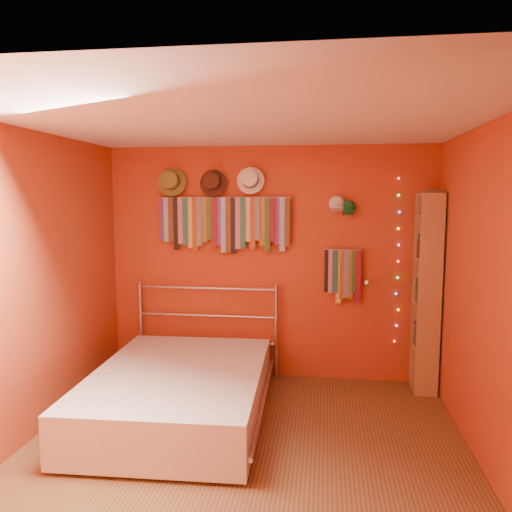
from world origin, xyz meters
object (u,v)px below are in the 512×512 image
at_px(bookshelf, 431,292).
at_px(bed, 179,392).
at_px(reading_lamp, 367,282).
at_px(tie_rack, 224,221).

height_order(bookshelf, bed, bookshelf).
distance_m(reading_lamp, bed, 2.13).
bearing_deg(tie_rack, reading_lamp, -6.14).
xyz_separation_m(reading_lamp, bed, (-1.69, -0.95, -0.87)).
xyz_separation_m(bookshelf, bed, (-2.33, -0.96, -0.78)).
height_order(tie_rack, bed, tie_rack).
bearing_deg(bookshelf, bed, -157.64).
bearing_deg(tie_rack, bookshelf, -4.14).
relative_size(reading_lamp, bookshelf, 0.15).
bearing_deg(bookshelf, reading_lamp, -179.32).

